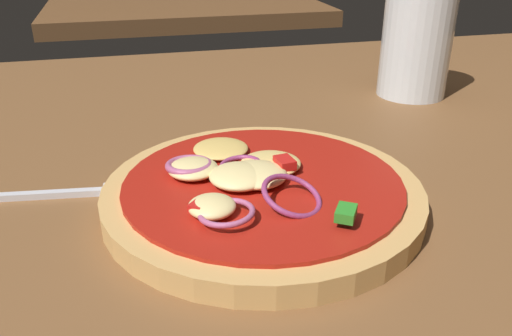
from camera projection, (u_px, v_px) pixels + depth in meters
name	position (u px, v px, depth m)	size (l,w,h in m)	color
dining_table	(341.00, 243.00, 0.36)	(1.15, 1.04, 0.03)	brown
pizza	(260.00, 191.00, 0.37)	(0.23, 0.23, 0.03)	tan
fork	(58.00, 194.00, 0.39)	(0.18, 0.03, 0.01)	silver
beer_glass	(416.00, 44.00, 0.59)	(0.08, 0.08, 0.12)	silver
background_table	(185.00, 9.00, 1.28)	(0.64, 0.44, 0.03)	brown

